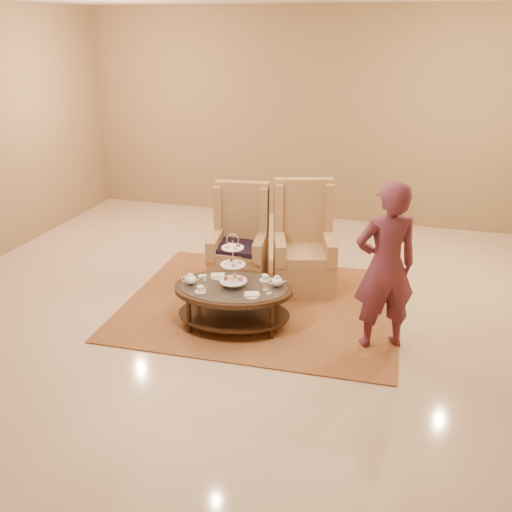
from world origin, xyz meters
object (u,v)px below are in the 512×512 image
(armchair_left, at_px, (240,250))
(armchair_right, at_px, (303,253))
(person, at_px, (385,267))
(tea_table, at_px, (233,294))

(armchair_left, bearing_deg, armchair_right, -1.78)
(armchair_right, relative_size, person, 0.77)
(tea_table, height_order, armchair_left, armchair_left)
(armchair_left, distance_m, person, 2.29)
(armchair_right, bearing_deg, tea_table, -128.79)
(tea_table, relative_size, armchair_right, 1.04)
(person, bearing_deg, tea_table, -24.41)
(tea_table, bearing_deg, armchair_right, 59.36)
(tea_table, height_order, armchair_right, armchair_right)
(armchair_left, height_order, armchair_right, armchair_right)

